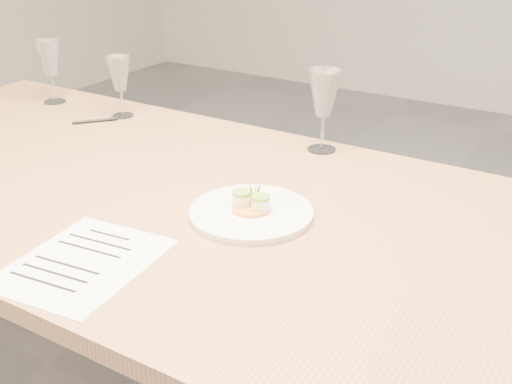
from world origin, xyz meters
The scene contains 7 objects.
dining_table centered at (0.00, 0.00, 0.68)m, with size 2.40×1.00×0.75m.
dinner_plate centered at (0.12, -0.01, 0.76)m, with size 0.27×0.27×0.07m.
recipe_sheet centered at (-0.04, -0.34, 0.75)m, with size 0.27×0.32×0.00m.
ballpoint_pen centered at (-0.61, 0.28, 0.75)m, with size 0.10×0.11×0.01m.
wine_glass_0 centered at (-0.88, 0.36, 0.89)m, with size 0.08×0.08×0.20m.
wine_glass_1 centered at (-0.59, 0.36, 0.88)m, with size 0.08×0.08×0.19m.
wine_glass_2 centered at (0.07, 0.43, 0.90)m, with size 0.09×0.09×0.22m.
Camera 1 is at (0.78, -1.05, 1.37)m, focal length 45.00 mm.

